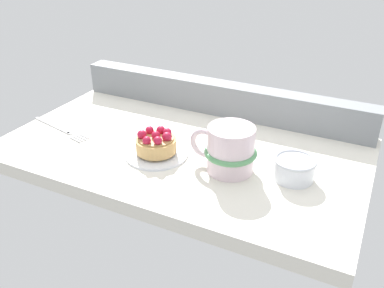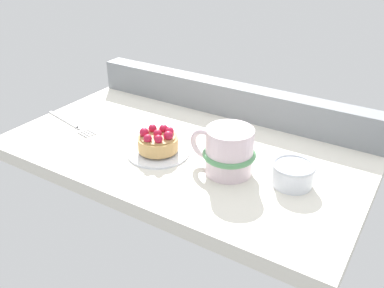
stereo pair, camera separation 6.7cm
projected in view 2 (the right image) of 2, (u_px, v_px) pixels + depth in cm
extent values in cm
cube|color=silver|center=(186.00, 151.00, 85.51)|extent=(72.86, 42.59, 2.87)
cube|color=gray|center=(229.00, 99.00, 97.12)|extent=(71.41, 4.83, 7.46)
cylinder|color=silver|center=(158.00, 151.00, 81.76)|extent=(12.33, 12.33, 0.94)
cylinder|color=silver|center=(158.00, 152.00, 81.87)|extent=(6.78, 6.78, 0.47)
cylinder|color=tan|center=(158.00, 143.00, 80.91)|extent=(7.92, 7.92, 2.61)
cylinder|color=#AB854F|center=(158.00, 137.00, 80.22)|extent=(6.97, 6.97, 0.30)
sphere|color=#B71938|center=(158.00, 134.00, 79.90)|extent=(1.67, 1.67, 1.67)
sphere|color=#B71938|center=(168.00, 136.00, 79.07)|extent=(1.88, 1.88, 1.88)
sphere|color=#B71938|center=(170.00, 131.00, 80.88)|extent=(1.71, 1.71, 1.71)
sphere|color=#B71938|center=(164.00, 129.00, 81.80)|extent=(1.76, 1.76, 1.76)
sphere|color=#B71938|center=(152.00, 128.00, 81.83)|extent=(1.68, 1.68, 1.68)
sphere|color=#B71938|center=(144.00, 132.00, 80.15)|extent=(1.87, 1.87, 1.87)
sphere|color=#B71938|center=(148.00, 139.00, 78.20)|extent=(1.65, 1.65, 1.65)
sphere|color=#B71938|center=(158.00, 139.00, 77.75)|extent=(1.66, 1.66, 1.66)
cylinder|color=silver|center=(229.00, 151.00, 73.84)|extent=(8.56, 8.56, 8.73)
torus|color=#569960|center=(229.00, 154.00, 74.12)|extent=(9.65, 9.65, 1.05)
torus|color=silver|center=(205.00, 144.00, 76.24)|extent=(5.96, 1.07, 5.96)
cube|color=silver|center=(64.00, 119.00, 95.40)|extent=(12.43, 3.49, 0.60)
cube|color=silver|center=(78.00, 127.00, 91.49)|extent=(1.29, 0.81, 0.60)
cube|color=silver|center=(82.00, 134.00, 88.64)|extent=(3.47, 1.01, 0.60)
cube|color=silver|center=(85.00, 133.00, 89.09)|extent=(3.47, 1.01, 0.60)
cube|color=silver|center=(88.00, 132.00, 89.55)|extent=(3.47, 1.01, 0.60)
cube|color=silver|center=(91.00, 131.00, 90.01)|extent=(3.47, 1.01, 0.60)
cylinder|color=silver|center=(293.00, 175.00, 71.52)|extent=(7.05, 7.05, 3.76)
torus|color=silver|center=(294.00, 166.00, 70.62)|extent=(7.51, 7.51, 0.60)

